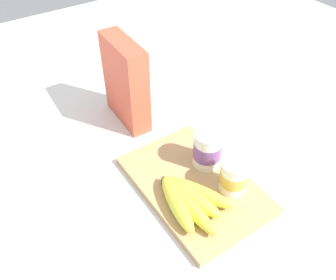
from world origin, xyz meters
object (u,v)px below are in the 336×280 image
Objects in this scene: cutting_board at (194,184)px; yogurt_cup_back at (234,176)px; yogurt_cup_front at (207,149)px; banana_bunch at (188,199)px; cereal_box at (127,82)px.

yogurt_cup_back is at bearing 43.71° from cutting_board.
yogurt_cup_back is (0.10, -0.00, -0.01)m from yogurt_cup_front.
banana_bunch is (0.08, -0.11, -0.03)m from yogurt_cup_front.
yogurt_cup_front reaches higher than yogurt_cup_back.
yogurt_cup_back is 0.43× the size of banana_bunch.
cereal_box is at bearing 171.40° from banana_bunch.
yogurt_cup_front is at bearing 117.96° from cutting_board.
cereal_box reaches higher than banana_bunch.
cereal_box is 0.38m from banana_bunch.
yogurt_cup_back reaches higher than banana_bunch.
yogurt_cup_back is at bearing -168.98° from cereal_box.
cutting_board is 0.34m from cereal_box.
yogurt_cup_front is 0.10m from yogurt_cup_back.
banana_bunch is at bearing -55.46° from yogurt_cup_front.
cereal_box is at bearing 179.37° from cutting_board.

